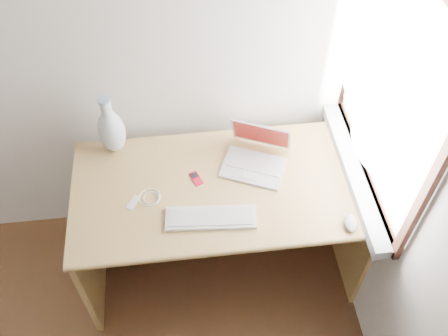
{
  "coord_description": "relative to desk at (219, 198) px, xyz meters",
  "views": [
    {
      "loc": [
        0.87,
        -0.17,
        2.7
      ],
      "look_at": [
        1.05,
        1.35,
        0.84
      ],
      "focal_mm": 40.0,
      "sensor_mm": 36.0,
      "label": 1
    }
  ],
  "objects": [
    {
      "name": "laptop",
      "position": [
        0.17,
        0.04,
        0.27
      ],
      "size": [
        0.36,
        0.36,
        0.21
      ],
      "rotation": [
        0.0,
        0.0,
        -0.42
      ],
      "color": "silver",
      "rests_on": "desk"
    },
    {
      "name": "cable_coil",
      "position": [
        -0.35,
        -0.12,
        0.23
      ],
      "size": [
        0.13,
        0.13,
        0.01
      ],
      "primitive_type": "torus",
      "rotation": [
        0.0,
        0.0,
        -0.24
      ],
      "color": "white",
      "rests_on": "desk"
    },
    {
      "name": "remote",
      "position": [
        -0.43,
        -0.14,
        0.23
      ],
      "size": [
        0.07,
        0.09,
        0.01
      ],
      "primitive_type": "cube",
      "rotation": [
        0.0,
        0.0,
        -0.54
      ],
      "color": "white",
      "rests_on": "desk"
    },
    {
      "name": "mouse",
      "position": [
        0.56,
        -0.39,
        0.24
      ],
      "size": [
        0.08,
        0.11,
        0.03
      ],
      "primitive_type": "ellipsoid",
      "rotation": [
        0.0,
        0.0,
        -0.21
      ],
      "color": "silver",
      "rests_on": "desk"
    },
    {
      "name": "vase",
      "position": [
        -0.51,
        0.21,
        0.36
      ],
      "size": [
        0.14,
        0.14,
        0.35
      ],
      "color": "silver",
      "rests_on": "desk"
    },
    {
      "name": "desk",
      "position": [
        0.0,
        0.0,
        0.0
      ],
      "size": [
        1.46,
        0.73,
        0.77
      ],
      "color": "tan",
      "rests_on": "floor"
    },
    {
      "name": "external_keyboard",
      "position": [
        -0.07,
        -0.28,
        0.23
      ],
      "size": [
        0.43,
        0.16,
        0.02
      ],
      "rotation": [
        0.0,
        0.0,
        -0.08
      ],
      "color": "white",
      "rests_on": "desk"
    },
    {
      "name": "ipod",
      "position": [
        -0.12,
        -0.04,
        0.23
      ],
      "size": [
        0.07,
        0.1,
        0.01
      ],
      "rotation": [
        0.0,
        0.0,
        0.37
      ],
      "color": "#A90B23",
      "rests_on": "desk"
    },
    {
      "name": "window",
      "position": [
        0.69,
        -0.09,
        0.73
      ],
      "size": [
        0.11,
        0.99,
        1.1
      ],
      "color": "white",
      "rests_on": "right_wall"
    }
  ]
}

